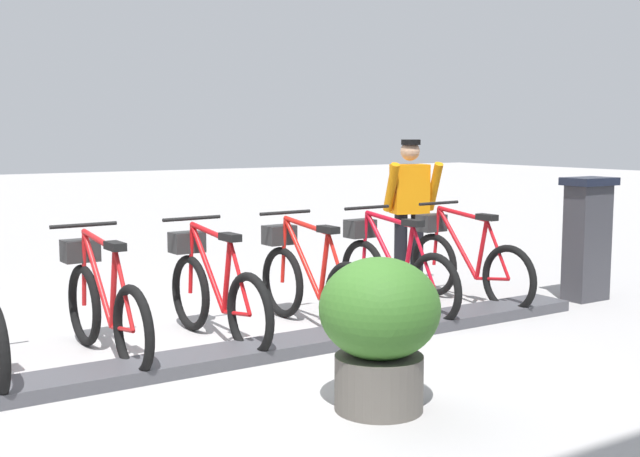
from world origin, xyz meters
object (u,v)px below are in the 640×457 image
object	(u,v)px
bike_docked_3	(214,291)
bike_docked_0	(464,262)
bike_docked_2	(309,280)
bike_docked_4	(103,303)
bike_docked_1	(392,270)
payment_kiosk	(587,237)
planter_bush	(379,326)
worker_near_rack	(410,206)

from	to	relation	value
bike_docked_3	bike_docked_0	bearing A→B (deg)	-90.00
bike_docked_3	bike_docked_2	bearing A→B (deg)	-90.00
bike_docked_4	bike_docked_1	bearing A→B (deg)	-90.00
bike_docked_3	bike_docked_4	xyz separation A→B (m)	(0.00, 0.94, 0.00)
bike_docked_1	bike_docked_3	world-z (taller)	same
payment_kiosk	bike_docked_4	distance (m)	4.95
bike_docked_1	planter_bush	size ratio (longest dim) A/B	1.77
bike_docked_2	bike_docked_3	bearing A→B (deg)	90.00
payment_kiosk	bike_docked_2	world-z (taller)	payment_kiosk
bike_docked_4	worker_near_rack	bearing A→B (deg)	-74.21
bike_docked_0	bike_docked_1	xyz separation A→B (m)	(0.00, 0.94, 0.00)
worker_near_rack	planter_bush	bearing A→B (deg)	138.46
bike_docked_2	planter_bush	world-z (taller)	bike_docked_2
payment_kiosk	bike_docked_2	distance (m)	3.10
bike_docked_4	worker_near_rack	xyz separation A→B (m)	(1.11, -3.92, 0.48)
payment_kiosk	bike_docked_0	bearing A→B (deg)	63.99
bike_docked_1	bike_docked_3	xyz separation A→B (m)	(0.00, 1.87, 0.00)
payment_kiosk	bike_docked_3	distance (m)	4.03
bike_docked_4	bike_docked_2	bearing A→B (deg)	-90.00
payment_kiosk	planter_bush	xyz separation A→B (m)	(-1.52, 3.83, -0.12)
bike_docked_2	worker_near_rack	distance (m)	2.38
bike_docked_1	worker_near_rack	bearing A→B (deg)	-45.11
bike_docked_3	bike_docked_4	distance (m)	0.94
bike_docked_3	bike_docked_1	bearing A→B (deg)	-90.00
bike_docked_1	worker_near_rack	distance (m)	1.64
worker_near_rack	payment_kiosk	bearing A→B (deg)	-149.35
worker_near_rack	bike_docked_1	bearing A→B (deg)	134.89
bike_docked_2	bike_docked_4	xyz separation A→B (m)	(0.00, 1.87, 0.00)
bike_docked_1	bike_docked_4	size ratio (longest dim) A/B	1.00
bike_docked_3	planter_bush	bearing A→B (deg)	-175.89
bike_docked_1	worker_near_rack	world-z (taller)	worker_near_rack
payment_kiosk	bike_docked_1	size ratio (longest dim) A/B	0.74
worker_near_rack	bike_docked_0	bearing A→B (deg)	170.95
bike_docked_2	payment_kiosk	bearing A→B (deg)	-100.64
bike_docked_0	planter_bush	world-z (taller)	bike_docked_0
bike_docked_2	bike_docked_4	bearing A→B (deg)	90.00
bike_docked_0	bike_docked_1	world-z (taller)	same
bike_docked_1	bike_docked_2	world-z (taller)	same
bike_docked_0	planter_bush	xyz separation A→B (m)	(-2.09, 2.66, 0.11)
bike_docked_2	planter_bush	bearing A→B (deg)	159.40
payment_kiosk	bike_docked_4	xyz separation A→B (m)	(0.57, 4.91, -0.24)
bike_docked_2	bike_docked_1	bearing A→B (deg)	-90.00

